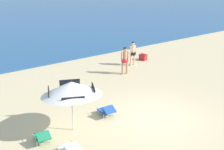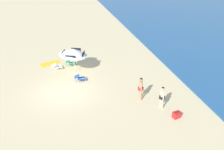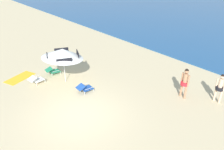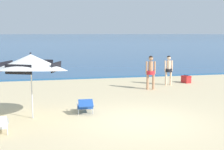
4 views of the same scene
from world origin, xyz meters
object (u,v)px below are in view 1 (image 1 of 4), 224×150
lounge_chair_beside_umbrella (70,148)px  person_standing_near_shore (133,52)px  lounge_chair_under_umbrella (107,110)px  person_standing_beside (125,59)px  cooler_box (143,57)px  beach_umbrella_striped_main (71,88)px  lounge_chair_facing_sea (42,136)px

lounge_chair_beside_umbrella → person_standing_near_shore: size_ratio=0.60×
lounge_chair_under_umbrella → lounge_chair_beside_umbrella: (-2.65, -1.69, 0.00)m
person_standing_beside → cooler_box: 3.13m
lounge_chair_under_umbrella → person_standing_near_shore: 7.01m
person_standing_near_shore → lounge_chair_under_umbrella: bearing=-137.2°
lounge_chair_beside_umbrella → cooler_box: size_ratio=1.67×
beach_umbrella_striped_main → lounge_chair_beside_umbrella: 2.30m
person_standing_near_shore → person_standing_beside: 1.69m
person_standing_beside → lounge_chair_facing_sea: bearing=-148.9°
lounge_chair_beside_umbrella → cooler_box: 11.39m
lounge_chair_beside_umbrella → lounge_chair_facing_sea: bearing=111.1°
lounge_chair_facing_sea → person_standing_near_shore: bearing=31.9°
person_standing_near_shore → beach_umbrella_striped_main: bearing=-144.1°
lounge_chair_under_umbrella → person_standing_beside: person_standing_beside is taller
beach_umbrella_striped_main → lounge_chair_beside_umbrella: bearing=-121.3°
lounge_chair_beside_umbrella → person_standing_beside: (6.40, 5.44, 0.69)m
beach_umbrella_striped_main → lounge_chair_facing_sea: (-1.38, -0.16, -1.56)m
beach_umbrella_striped_main → person_standing_near_shore: beach_umbrella_striped_main is taller
lounge_chair_facing_sea → person_standing_beside: bearing=31.1°
person_standing_near_shore → cooler_box: (1.28, 0.48, -0.72)m
lounge_chair_under_umbrella → person_standing_beside: bearing=45.0°
lounge_chair_beside_umbrella → cooler_box: bearing=37.4°
beach_umbrella_striped_main → lounge_chair_facing_sea: bearing=-173.4°
lounge_chair_under_umbrella → person_standing_beside: (3.75, 3.75, 0.69)m
person_standing_near_shore → lounge_chair_facing_sea: bearing=-148.1°
lounge_chair_facing_sea → person_standing_beside: size_ratio=0.55×
lounge_chair_under_umbrella → lounge_chair_beside_umbrella: bearing=-147.5°
lounge_chair_under_umbrella → lounge_chair_beside_umbrella: lounge_chair_under_umbrella is taller
beach_umbrella_striped_main → cooler_box: bearing=33.8°
lounge_chair_beside_umbrella → lounge_chair_facing_sea: lounge_chair_facing_sea is taller
person_standing_beside → lounge_chair_beside_umbrella: bearing=-139.6°
lounge_chair_beside_umbrella → person_standing_near_shore: 10.11m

